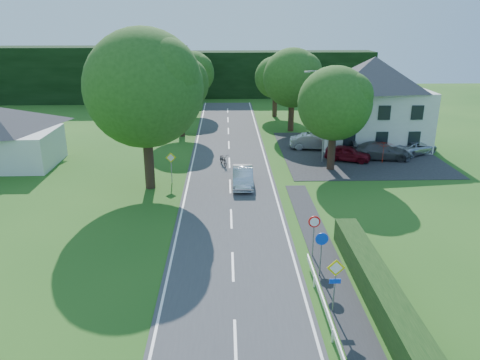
{
  "coord_description": "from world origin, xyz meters",
  "views": [
    {
      "loc": [
        -0.29,
        -9.25,
        12.24
      ],
      "look_at": [
        0.6,
        19.47,
        2.12
      ],
      "focal_mm": 35.0,
      "sensor_mm": 36.0,
      "label": 1
    }
  ],
  "objects_px": {
    "streetlight": "(324,112)",
    "parked_car_silver_a": "(313,142)",
    "moving_car": "(243,177)",
    "parked_car_grey": "(381,151)",
    "parked_car_red": "(348,153)",
    "motorcycle": "(223,159)",
    "parasol": "(383,152)",
    "parked_car_silver_b": "(416,147)"
  },
  "relations": [
    {
      "from": "parked_car_red",
      "to": "parked_car_grey",
      "type": "xyz_separation_m",
      "value": [
        3.12,
        0.46,
        0.06
      ]
    },
    {
      "from": "parked_car_red",
      "to": "parasol",
      "type": "relative_size",
      "value": 1.87
    },
    {
      "from": "parked_car_silver_b",
      "to": "streetlight",
      "type": "bearing_deg",
      "value": 76.47
    },
    {
      "from": "motorcycle",
      "to": "parked_car_silver_a",
      "type": "relative_size",
      "value": 0.44
    },
    {
      "from": "streetlight",
      "to": "moving_car",
      "type": "bearing_deg",
      "value": -140.37
    },
    {
      "from": "streetlight",
      "to": "motorcycle",
      "type": "bearing_deg",
      "value": -175.42
    },
    {
      "from": "motorcycle",
      "to": "parked_car_silver_a",
      "type": "xyz_separation_m",
      "value": [
        8.67,
        4.93,
        0.22
      ]
    },
    {
      "from": "parked_car_silver_a",
      "to": "moving_car",
      "type": "bearing_deg",
      "value": 151.75
    },
    {
      "from": "parked_car_silver_a",
      "to": "parked_car_silver_b",
      "type": "relative_size",
      "value": 1.03
    },
    {
      "from": "parked_car_grey",
      "to": "parked_car_silver_b",
      "type": "xyz_separation_m",
      "value": [
        3.81,
        1.58,
        -0.13
      ]
    },
    {
      "from": "parked_car_red",
      "to": "parked_car_silver_b",
      "type": "relative_size",
      "value": 0.91
    },
    {
      "from": "streetlight",
      "to": "moving_car",
      "type": "height_order",
      "value": "streetlight"
    },
    {
      "from": "parked_car_red",
      "to": "moving_car",
      "type": "bearing_deg",
      "value": 144.49
    },
    {
      "from": "parked_car_silver_a",
      "to": "parked_car_silver_b",
      "type": "distance_m",
      "value": 9.49
    },
    {
      "from": "parked_car_red",
      "to": "parked_car_silver_a",
      "type": "distance_m",
      "value": 4.58
    },
    {
      "from": "parasol",
      "to": "motorcycle",
      "type": "bearing_deg",
      "value": -179.23
    },
    {
      "from": "streetlight",
      "to": "parked_car_silver_a",
      "type": "relative_size",
      "value": 1.77
    },
    {
      "from": "parked_car_silver_a",
      "to": "parked_car_grey",
      "type": "bearing_deg",
      "value": -115.03
    },
    {
      "from": "motorcycle",
      "to": "parked_car_silver_b",
      "type": "height_order",
      "value": "parked_car_silver_b"
    },
    {
      "from": "moving_car",
      "to": "parasol",
      "type": "distance_m",
      "value": 13.57
    },
    {
      "from": "streetlight",
      "to": "parasol",
      "type": "height_order",
      "value": "streetlight"
    },
    {
      "from": "motorcycle",
      "to": "parked_car_silver_b",
      "type": "relative_size",
      "value": 0.46
    },
    {
      "from": "moving_car",
      "to": "parasol",
      "type": "relative_size",
      "value": 2.03
    },
    {
      "from": "parasol",
      "to": "parked_car_silver_b",
      "type": "bearing_deg",
      "value": 35.46
    },
    {
      "from": "parked_car_red",
      "to": "parked_car_grey",
      "type": "height_order",
      "value": "parked_car_grey"
    },
    {
      "from": "parked_car_grey",
      "to": "parked_car_red",
      "type": "bearing_deg",
      "value": 107.12
    },
    {
      "from": "parked_car_silver_a",
      "to": "parked_car_silver_b",
      "type": "bearing_deg",
      "value": -94.23
    },
    {
      "from": "streetlight",
      "to": "parked_car_silver_b",
      "type": "xyz_separation_m",
      "value": [
        9.38,
        2.37,
        -3.81
      ]
    },
    {
      "from": "streetlight",
      "to": "moving_car",
      "type": "distance_m",
      "value": 9.94
    },
    {
      "from": "motorcycle",
      "to": "parasol",
      "type": "xyz_separation_m",
      "value": [
        13.94,
        0.19,
        0.43
      ]
    },
    {
      "from": "moving_car",
      "to": "parked_car_silver_b",
      "type": "height_order",
      "value": "moving_car"
    },
    {
      "from": "streetlight",
      "to": "motorcycle",
      "type": "height_order",
      "value": "streetlight"
    },
    {
      "from": "motorcycle",
      "to": "parked_car_red",
      "type": "bearing_deg",
      "value": -9.74
    },
    {
      "from": "streetlight",
      "to": "parked_car_grey",
      "type": "bearing_deg",
      "value": 8.03
    },
    {
      "from": "parasol",
      "to": "streetlight",
      "type": "bearing_deg",
      "value": 174.66
    },
    {
      "from": "moving_car",
      "to": "parked_car_silver_b",
      "type": "xyz_separation_m",
      "value": [
        16.49,
        8.25,
        -0.1
      ]
    },
    {
      "from": "parked_car_silver_b",
      "to": "parasol",
      "type": "distance_m",
      "value": 4.96
    },
    {
      "from": "parasol",
      "to": "parked_car_red",
      "type": "bearing_deg",
      "value": 164.06
    },
    {
      "from": "motorcycle",
      "to": "parasol",
      "type": "relative_size",
      "value": 0.94
    },
    {
      "from": "moving_car",
      "to": "parked_car_silver_a",
      "type": "height_order",
      "value": "parked_car_silver_a"
    },
    {
      "from": "streetlight",
      "to": "parasol",
      "type": "xyz_separation_m",
      "value": [
        5.35,
        -0.5,
        -3.46
      ]
    },
    {
      "from": "streetlight",
      "to": "parked_car_grey",
      "type": "height_order",
      "value": "streetlight"
    }
  ]
}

